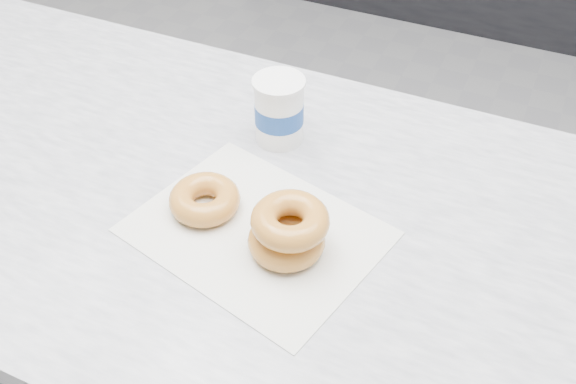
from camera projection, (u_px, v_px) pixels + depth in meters
name	position (u px, v px, depth m)	size (l,w,h in m)	color
ground	(326.00, 283.00, 2.01)	(5.00, 5.00, 0.00)	gray
counter	(224.00, 351.00, 1.30)	(3.06, 0.76, 0.90)	#333335
wax_paper	(256.00, 232.00, 0.92)	(0.34, 0.26, 0.00)	silver
donut_single	(205.00, 199.00, 0.94)	(0.11, 0.11, 0.04)	orange
donut_stack	(288.00, 230.00, 0.87)	(0.15, 0.15, 0.07)	orange
coffee_cup	(279.00, 110.00, 1.05)	(0.10, 0.10, 0.11)	white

